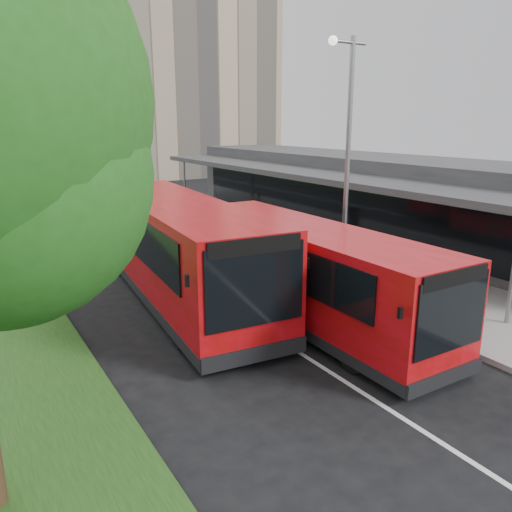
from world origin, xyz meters
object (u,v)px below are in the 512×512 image
(litter_bin, at_px, (258,229))
(bollard, at_px, (177,202))
(lamp_post_near, at_px, (346,151))
(bus_main, at_px, (307,273))
(car_far, at_px, (16,174))
(bus_second, at_px, (177,249))
(car_near, at_px, (58,180))
(lamp_post_far, at_px, (139,136))

(litter_bin, relative_size, bollard, 0.98)
(lamp_post_near, height_order, litter_bin, lamp_post_near)
(bus_main, xyz_separation_m, litter_bin, (3.89, 8.89, -0.76))
(bollard, relative_size, car_far, 0.27)
(bus_second, xyz_separation_m, car_near, (2.57, 33.30, -1.11))
(bollard, relative_size, car_near, 0.33)
(bollard, xyz_separation_m, car_far, (-6.47, 24.48, -0.03))
(lamp_post_near, height_order, lamp_post_far, same)
(car_far, bearing_deg, bus_main, -65.61)
(lamp_post_near, bearing_deg, litter_bin, 80.26)
(lamp_post_far, bearing_deg, lamp_post_near, -90.00)
(car_near, bearing_deg, lamp_post_far, -67.71)
(bus_main, relative_size, car_far, 2.54)
(litter_bin, xyz_separation_m, bollard, (0.01, 9.75, 0.01))
(lamp_post_near, distance_m, car_far, 42.12)
(bollard, distance_m, car_near, 18.74)
(lamp_post_near, bearing_deg, bollard, 85.75)
(bollard, xyz_separation_m, car_near, (-3.75, 18.36, -0.14))
(lamp_post_near, xyz_separation_m, bus_main, (-2.62, -1.52, -3.29))
(car_far, bearing_deg, bollard, -54.22)
(lamp_post_near, height_order, car_far, lamp_post_near)
(car_near, bearing_deg, car_far, 127.23)
(lamp_post_far, xyz_separation_m, car_far, (-5.20, 21.60, -4.08))
(litter_bin, bearing_deg, bus_second, -140.56)
(lamp_post_far, xyz_separation_m, bus_second, (-5.05, -17.82, -3.06))
(bus_second, distance_m, car_far, 39.44)
(bus_main, distance_m, bollard, 19.06)
(lamp_post_far, bearing_deg, litter_bin, -84.28)
(lamp_post_near, xyz_separation_m, lamp_post_far, (0.00, 20.00, 0.00))
(bus_main, height_order, bus_second, bus_second)
(car_near, bearing_deg, litter_bin, -69.21)
(bus_second, bearing_deg, litter_bin, 44.66)
(car_far, bearing_deg, car_near, -45.02)
(bus_second, height_order, car_far, bus_second)
(bollard, distance_m, car_far, 25.32)
(litter_bin, distance_m, car_near, 28.36)
(lamp_post_near, distance_m, bus_main, 4.47)
(car_far, bearing_deg, litter_bin, -58.34)
(litter_bin, bearing_deg, bus_main, -113.63)
(bus_main, bearing_deg, car_far, 93.88)
(lamp_post_far, height_order, litter_bin, lamp_post_far)
(lamp_post_far, relative_size, car_far, 2.06)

